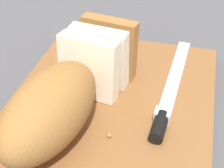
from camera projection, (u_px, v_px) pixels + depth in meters
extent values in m
plane|color=#4C4C51|center=(112.00, 109.00, 0.55)|extent=(3.00, 3.00, 0.00)
cube|color=brown|center=(112.00, 104.00, 0.54)|extent=(0.39, 0.32, 0.02)
ellipsoid|color=#996633|center=(50.00, 110.00, 0.44)|extent=(0.20, 0.12, 0.10)
cube|color=#F2E8CC|center=(88.00, 67.00, 0.52)|extent=(0.04, 0.10, 0.10)
cube|color=#F2E8CC|center=(99.00, 57.00, 0.54)|extent=(0.04, 0.10, 0.10)
cube|color=#996633|center=(109.00, 47.00, 0.57)|extent=(0.04, 0.10, 0.10)
cube|color=silver|center=(175.00, 76.00, 0.58)|extent=(0.23, 0.03, 0.00)
cylinder|color=black|center=(159.00, 127.00, 0.47)|extent=(0.05, 0.02, 0.02)
cube|color=silver|center=(163.00, 116.00, 0.49)|extent=(0.02, 0.02, 0.02)
sphere|color=#A8753D|center=(109.00, 135.00, 0.47)|extent=(0.01, 0.01, 0.01)
sphere|color=#A8753D|center=(68.00, 105.00, 0.52)|extent=(0.01, 0.01, 0.01)
sphere|color=#A8753D|center=(78.00, 114.00, 0.50)|extent=(0.01, 0.01, 0.01)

